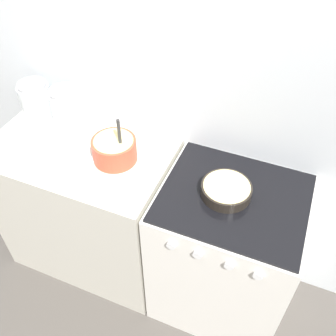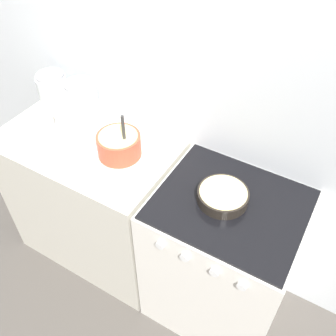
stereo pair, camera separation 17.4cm
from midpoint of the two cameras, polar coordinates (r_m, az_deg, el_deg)
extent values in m
plane|color=#4C4742|center=(2.39, -5.80, -21.54)|extent=(12.00, 12.00, 0.00)
cube|color=silver|center=(1.82, 0.21, 11.83)|extent=(4.90, 0.05, 2.40)
cube|color=beige|center=(2.30, -14.00, -5.95)|extent=(0.95, 0.58, 0.91)
cube|color=white|center=(2.06, 6.09, -13.01)|extent=(0.68, 0.58, 0.90)
cube|color=black|center=(1.70, 7.23, -4.64)|extent=(0.65, 0.56, 0.01)
cylinder|color=white|center=(1.62, -2.65, -11.86)|extent=(0.04, 0.02, 0.04)
cylinder|color=white|center=(1.59, 1.34, -13.22)|extent=(0.04, 0.02, 0.04)
cylinder|color=white|center=(1.57, 6.09, -14.74)|extent=(0.04, 0.02, 0.04)
cylinder|color=white|center=(1.57, 10.38, -16.01)|extent=(0.04, 0.02, 0.04)
cylinder|color=#D84C33|center=(1.85, -10.84, 2.60)|extent=(0.22, 0.22, 0.12)
cylinder|color=#EFDB8C|center=(1.83, -10.95, 3.26)|extent=(0.19, 0.19, 0.06)
cylinder|color=#333333|center=(1.78, -10.11, 4.15)|extent=(0.02, 0.02, 0.23)
cylinder|color=black|center=(1.68, 5.96, -3.53)|extent=(0.23, 0.23, 0.05)
cylinder|color=#EFDB8C|center=(1.67, 5.97, -3.40)|extent=(0.21, 0.21, 0.04)
cylinder|color=silver|center=(2.24, -21.59, 9.38)|extent=(0.17, 0.17, 0.18)
cylinder|color=white|center=(2.26, -21.35, 8.62)|extent=(0.15, 0.15, 0.11)
cylinder|color=#B2B2B7|center=(2.19, -22.29, 11.54)|extent=(0.15, 0.15, 0.02)
cylinder|color=silver|center=(2.11, -17.30, 8.53)|extent=(0.18, 0.18, 0.19)
cylinder|color=olive|center=(2.13, -17.08, 7.69)|extent=(0.16, 0.16, 0.12)
cylinder|color=#B2B2B7|center=(2.06, -17.92, 10.93)|extent=(0.16, 0.16, 0.02)
cylinder|color=silver|center=(2.09, -22.15, 5.05)|extent=(0.08, 0.08, 0.10)
cube|color=white|center=(1.91, -18.35, 0.28)|extent=(0.29, 0.33, 0.01)
cylinder|color=white|center=(1.73, -12.19, -3.61)|extent=(0.09, 0.01, 0.01)
sphere|color=white|center=(1.70, -10.66, -3.89)|extent=(0.04, 0.04, 0.04)
camera|label=1|loc=(0.09, -92.87, -2.78)|focal=40.00mm
camera|label=2|loc=(0.09, 87.13, 2.78)|focal=40.00mm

